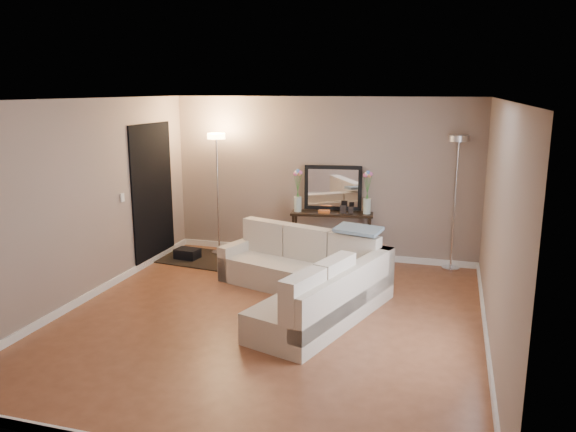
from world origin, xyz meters
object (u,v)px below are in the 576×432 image
(sectional_sofa, at_px, (308,279))
(floor_lamp_lit, at_px, (217,170))
(floor_lamp_unlit, at_px, (457,176))
(console_table, at_px, (326,234))

(sectional_sofa, relative_size, floor_lamp_lit, 1.43)
(sectional_sofa, bearing_deg, floor_lamp_lit, 139.32)
(floor_lamp_lit, height_order, floor_lamp_unlit, floor_lamp_unlit)
(console_table, height_order, floor_lamp_lit, floor_lamp_lit)
(console_table, distance_m, floor_lamp_unlit, 2.18)
(floor_lamp_unlit, bearing_deg, console_table, -177.32)
(sectional_sofa, height_order, console_table, sectional_sofa)
(sectional_sofa, distance_m, console_table, 1.83)
(sectional_sofa, xyz_separation_m, console_table, (-0.16, 1.81, 0.14))
(console_table, xyz_separation_m, floor_lamp_lit, (-1.82, -0.12, 0.97))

